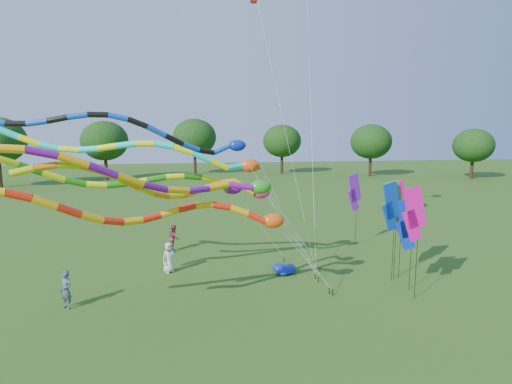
{
  "coord_description": "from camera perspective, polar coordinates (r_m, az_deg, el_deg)",
  "views": [
    {
      "loc": [
        -3.77,
        -16.22,
        7.67
      ],
      "look_at": [
        -0.8,
        2.75,
        4.8
      ],
      "focal_mm": 30.0,
      "sensor_mm": 36.0,
      "label": 1
    }
  ],
  "objects": [
    {
      "name": "ground",
      "position": [
        18.34,
        3.96,
        -16.25
      ],
      "size": [
        160.0,
        160.0,
        0.0
      ],
      "primitive_type": "plane",
      "color": "#2A5416",
      "rests_on": "ground"
    },
    {
      "name": "tree_ring",
      "position": [
        19.83,
        8.23,
        1.99
      ],
      "size": [
        122.52,
        119.34,
        9.61
      ],
      "color": "#382314",
      "rests_on": "ground"
    },
    {
      "name": "tube_kite_red",
      "position": [
        16.63,
        -9.2,
        -2.91
      ],
      "size": [
        12.6,
        4.24,
        6.42
      ],
      "rotation": [
        0.0,
        0.0,
        0.28
      ],
      "color": "black",
      "rests_on": "ground"
    },
    {
      "name": "tube_kite_orange",
      "position": [
        17.02,
        -8.94,
        0.75
      ],
      "size": [
        11.56,
        5.72,
        7.13
      ],
      "rotation": [
        0.0,
        0.0,
        0.43
      ],
      "color": "black",
      "rests_on": "ground"
    },
    {
      "name": "tube_kite_purple",
      "position": [
        15.7,
        -15.18,
        2.03
      ],
      "size": [
        15.47,
        5.05,
        7.82
      ],
      "rotation": [
        0.0,
        0.0,
        0.32
      ],
      "color": "black",
      "rests_on": "ground"
    },
    {
      "name": "tube_kite_blue",
      "position": [
        18.57,
        -14.29,
        7.5
      ],
      "size": [
        14.46,
        2.8,
        8.9
      ],
      "rotation": [
        0.0,
        0.0,
        0.22
      ],
      "color": "black",
      "rests_on": "ground"
    },
    {
      "name": "tube_kite_cyan",
      "position": [
        20.76,
        -12.97,
        5.07
      ],
      "size": [
        15.81,
        1.26,
        8.61
      ],
      "rotation": [
        0.0,
        0.0,
        0.07
      ],
      "color": "black",
      "rests_on": "ground"
    },
    {
      "name": "tube_kite_green",
      "position": [
        20.34,
        -14.1,
        1.62
      ],
      "size": [
        13.98,
        6.52,
        7.55
      ],
      "rotation": [
        0.0,
        0.0,
        0.43
      ],
      "color": "black",
      "rests_on": "ground"
    },
    {
      "name": "banner_pole_violet",
      "position": [
        28.61,
        12.97,
        -0.04
      ],
      "size": [
        1.11,
        0.5,
        4.79
      ],
      "rotation": [
        0.0,
        0.0,
        0.38
      ],
      "color": "black",
      "rests_on": "ground"
    },
    {
      "name": "banner_pole_blue_a",
      "position": [
        22.14,
        17.57,
        -1.86
      ],
      "size": [
        1.14,
        0.37,
        5.11
      ],
      "rotation": [
        0.0,
        0.0,
        0.26
      ],
      "color": "black",
      "rests_on": "ground"
    },
    {
      "name": "banner_pole_blue_b",
      "position": [
        21.28,
        19.51,
        -4.11
      ],
      "size": [
        1.15,
        0.31,
        4.46
      ],
      "rotation": [
        0.0,
        0.0,
        -0.2
      ],
      "color": "black",
      "rests_on": "ground"
    },
    {
      "name": "banner_pole_magenta_a",
      "position": [
        20.06,
        20.31,
        -2.81
      ],
      "size": [
        1.16,
        0.08,
        5.19
      ],
      "rotation": [
        0.0,
        0.0,
        0.0
      ],
      "color": "black",
      "rests_on": "ground"
    },
    {
      "name": "banner_pole_green",
      "position": [
        22.6,
        17.73,
        -1.64
      ],
      "size": [
        1.16,
        0.23,
        5.12
      ],
      "rotation": [
        0.0,
        0.0,
        -0.13
      ],
      "color": "black",
      "rests_on": "ground"
    },
    {
      "name": "banner_pole_magenta_b",
      "position": [
        22.72,
        18.41,
        -1.64
      ],
      "size": [
        1.16,
        0.25,
        5.11
      ],
      "rotation": [
        0.0,
        0.0,
        0.15
      ],
      "color": "black",
      "rests_on": "ground"
    },
    {
      "name": "blue_nylon_heap",
      "position": [
        23.6,
        4.33,
        -9.98
      ],
      "size": [
        1.07,
        1.04,
        0.46
      ],
      "color": "#0C259C",
      "rests_on": "ground"
    },
    {
      "name": "person_a",
      "position": [
        23.62,
        -11.51,
        -8.54
      ],
      "size": [
        0.96,
        0.86,
        1.64
      ],
      "primitive_type": "imported",
      "rotation": [
        0.0,
        0.0,
        0.55
      ],
      "color": "beige",
      "rests_on": "ground"
    },
    {
      "name": "person_b",
      "position": [
        20.41,
        -24.02,
        -11.83
      ],
      "size": [
        0.73,
        0.69,
        1.67
      ],
      "primitive_type": "imported",
      "rotation": [
        0.0,
        0.0,
        -0.65
      ],
      "color": "#455260",
      "rests_on": "ground"
    },
    {
      "name": "person_c",
      "position": [
        27.56,
        -10.88,
        -6.02
      ],
      "size": [
        0.67,
        0.84,
        1.66
      ],
      "primitive_type": "imported",
      "rotation": [
        0.0,
        0.0,
        1.63
      ],
      "color": "maroon",
      "rests_on": "ground"
    }
  ]
}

